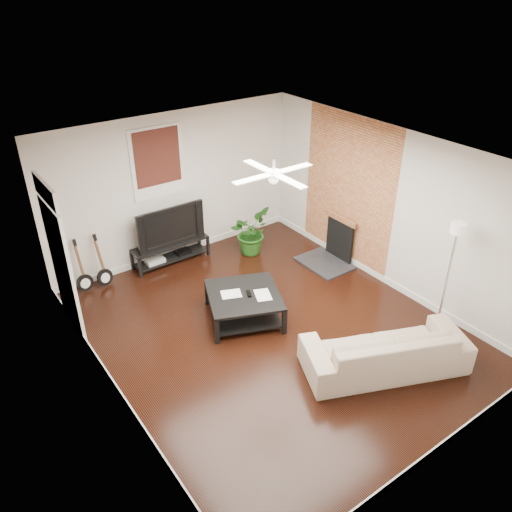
# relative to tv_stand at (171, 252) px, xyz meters

# --- Properties ---
(room) EXTENTS (5.01, 6.01, 2.81)m
(room) POSITION_rel_tv_stand_xyz_m (0.30, -2.78, 1.19)
(room) COLOR black
(room) RESTS_ON ground
(brick_accent) EXTENTS (0.02, 2.20, 2.80)m
(brick_accent) POSITION_rel_tv_stand_xyz_m (2.78, -1.78, 1.19)
(brick_accent) COLOR #B5653A
(brick_accent) RESTS_ON floor
(fireplace) EXTENTS (0.80, 1.10, 0.92)m
(fireplace) POSITION_rel_tv_stand_xyz_m (2.50, -1.78, 0.25)
(fireplace) COLOR black
(fireplace) RESTS_ON floor
(window_back) EXTENTS (1.00, 0.06, 1.30)m
(window_back) POSITION_rel_tv_stand_xyz_m (-0.00, 0.19, 1.74)
(window_back) COLOR #3E1110
(window_back) RESTS_ON wall_back
(door_left) EXTENTS (0.08, 1.00, 2.50)m
(door_left) POSITION_rel_tv_stand_xyz_m (-2.16, -0.88, 1.04)
(door_left) COLOR white
(door_left) RESTS_ON wall_left
(tv_stand) EXTENTS (1.49, 0.40, 0.42)m
(tv_stand) POSITION_rel_tv_stand_xyz_m (0.00, 0.00, 0.00)
(tv_stand) COLOR black
(tv_stand) RESTS_ON floor
(tv) EXTENTS (1.33, 0.17, 0.77)m
(tv) POSITION_rel_tv_stand_xyz_m (0.00, 0.02, 0.59)
(tv) COLOR black
(tv) RESTS_ON tv_stand
(coffee_table) EXTENTS (1.46, 1.46, 0.47)m
(coffee_table) POSITION_rel_tv_stand_xyz_m (0.13, -2.28, 0.03)
(coffee_table) COLOR black
(coffee_table) RESTS_ON floor
(sofa) EXTENTS (2.46, 1.72, 0.67)m
(sofa) POSITION_rel_tv_stand_xyz_m (1.08, -4.39, 0.13)
(sofa) COLOR #C4AD93
(sofa) RESTS_ON floor
(floor_lamp) EXTENTS (0.40, 0.40, 1.87)m
(floor_lamp) POSITION_rel_tv_stand_xyz_m (2.43, -4.29, 0.73)
(floor_lamp) COLOR silver
(floor_lamp) RESTS_ON floor
(potted_plant) EXTENTS (1.05, 1.04, 0.88)m
(potted_plant) POSITION_rel_tv_stand_xyz_m (1.46, -0.55, 0.23)
(potted_plant) COLOR #215819
(potted_plant) RESTS_ON floor
(guitar_left) EXTENTS (0.33, 0.26, 0.97)m
(guitar_left) POSITION_rel_tv_stand_xyz_m (-1.69, -0.03, 0.28)
(guitar_left) COLOR black
(guitar_left) RESTS_ON floor
(guitar_right) EXTENTS (0.35, 0.28, 0.97)m
(guitar_right) POSITION_rel_tv_stand_xyz_m (-1.34, -0.06, 0.28)
(guitar_right) COLOR black
(guitar_right) RESTS_ON floor
(ceiling_fan) EXTENTS (1.24, 1.24, 0.32)m
(ceiling_fan) POSITION_rel_tv_stand_xyz_m (0.30, -2.78, 2.39)
(ceiling_fan) COLOR white
(ceiling_fan) RESTS_ON ceiling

